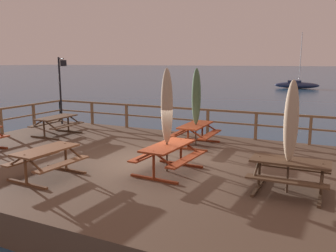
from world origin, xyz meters
The scene contains 13 objects.
ground_plane centered at (0.00, 0.00, 0.00)m, with size 600.00×600.00×0.00m, color navy.
wooden_deck centered at (0.00, 0.00, 0.39)m, with size 16.02×9.14×0.78m, color brown.
railing_waterside_far centered at (0.00, 4.42, 1.53)m, with size 15.82×0.10×1.09m.
picnic_table_mid_left centered at (0.69, -0.72, 1.33)m, with size 1.49×1.97×0.78m.
picnic_table_back_right centered at (0.19, 2.57, 1.33)m, with size 1.44×1.87×0.78m.
picnic_table_front_right centered at (3.87, -0.85, 1.33)m, with size 1.74×1.40×0.78m.
picnic_table_front_left centered at (-5.61, 1.72, 1.33)m, with size 1.46×1.85×0.78m.
picnic_table_mid_centre centered at (-1.97, -2.50, 1.33)m, with size 1.48×1.77×0.78m.
patio_umbrella_tall_mid_left centered at (0.63, -0.67, 2.58)m, with size 0.32×0.32×2.83m.
patio_umbrella_short_front centered at (0.22, 2.51, 2.54)m, with size 0.32×0.32×2.77m.
patio_umbrella_tall_back_left centered at (3.84, -0.89, 2.44)m, with size 0.32×0.32×2.61m.
lamp_post_hooked centered at (-7.13, 3.79, 2.89)m, with size 0.64×0.38×3.20m.
sailboat_distant centered at (-0.71, 43.81, 0.51)m, with size 6.13×2.21×7.72m.
Camera 1 is at (4.74, -9.07, 3.78)m, focal length 37.57 mm.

